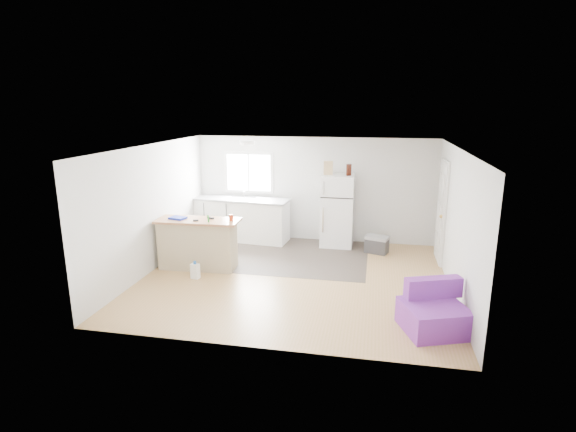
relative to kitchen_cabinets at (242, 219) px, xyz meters
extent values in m
cube|color=#A78046|center=(1.64, -2.16, -0.51)|extent=(5.50, 5.00, 0.01)
cube|color=white|center=(1.64, -2.16, 1.90)|extent=(5.50, 5.00, 0.01)
cube|color=silver|center=(1.64, 0.34, 0.70)|extent=(5.50, 0.01, 2.40)
cube|color=silver|center=(1.64, -4.66, 0.70)|extent=(5.50, 0.01, 2.40)
cube|color=silver|center=(-1.11, -2.16, 0.70)|extent=(0.01, 5.00, 2.40)
cube|color=silver|center=(4.39, -2.16, 0.70)|extent=(0.01, 5.00, 2.40)
cube|color=#332C26|center=(0.92, -0.91, -0.50)|extent=(4.05, 2.50, 0.00)
cube|color=white|center=(0.09, 0.33, 1.05)|extent=(1.18, 0.04, 0.98)
cube|color=white|center=(0.09, 0.31, 1.05)|extent=(1.05, 0.01, 0.85)
cube|color=white|center=(0.09, 0.31, 1.05)|extent=(0.03, 0.02, 0.85)
cube|color=white|center=(4.36, -0.61, 0.51)|extent=(0.05, 0.82, 2.03)
cube|color=white|center=(4.37, -0.61, 0.52)|extent=(0.03, 0.92, 2.10)
sphere|color=gold|center=(4.32, -0.93, 0.50)|extent=(0.07, 0.07, 0.07)
cylinder|color=white|center=(0.44, -0.96, 1.86)|extent=(0.30, 0.30, 0.07)
cube|color=white|center=(0.00, 0.00, -0.03)|extent=(2.21, 0.86, 0.95)
cube|color=slate|center=(0.00, 0.00, 0.47)|extent=(2.28, 0.91, 0.04)
cube|color=silver|center=(0.00, -0.03, 0.47)|extent=(0.63, 0.51, 0.06)
cube|color=tan|center=(-0.29, -1.98, -0.04)|extent=(1.47, 0.57, 0.93)
cube|color=#A16945|center=(-0.27, -1.98, 0.45)|extent=(1.61, 0.67, 0.04)
cube|color=white|center=(2.23, -0.01, 0.30)|extent=(0.72, 0.67, 1.61)
cube|color=black|center=(2.23, -0.34, 0.66)|extent=(0.71, 0.02, 0.02)
cube|color=silver|center=(1.95, -0.35, 0.86)|extent=(0.03, 0.02, 0.29)
cube|color=silver|center=(1.95, -0.35, 0.16)|extent=(0.03, 0.02, 0.56)
cube|color=#323234|center=(3.12, -0.38, -0.35)|extent=(0.53, 0.44, 0.31)
cube|color=gray|center=(3.12, -0.38, -0.17)|extent=(0.56, 0.46, 0.06)
cube|color=#772C91|center=(3.93, -3.73, -0.31)|extent=(1.05, 1.02, 0.39)
cube|color=#772C91|center=(3.93, -3.43, 0.03)|extent=(0.85, 0.47, 0.29)
cube|color=white|center=(-0.14, -2.52, -0.37)|extent=(0.17, 0.14, 0.28)
cylinder|color=#1957B1|center=(-0.14, -2.52, -0.20)|extent=(0.06, 0.06, 0.05)
cylinder|color=green|center=(0.00, -2.03, 0.08)|extent=(0.05, 0.30, 1.09)
sphere|color=beige|center=(-0.10, -2.14, -0.45)|extent=(0.12, 0.12, 0.12)
cylinder|color=red|center=(0.38, -1.94, 0.53)|extent=(0.08, 0.08, 0.12)
cube|color=#1226AE|center=(-0.67, -2.01, 0.49)|extent=(0.34, 0.28, 0.04)
cube|color=black|center=(-0.05, -1.88, 0.49)|extent=(0.15, 0.10, 0.03)
cube|color=black|center=(-0.26, -2.10, 0.49)|extent=(0.11, 0.07, 0.03)
cube|color=tan|center=(2.00, -0.03, 1.26)|extent=(0.21, 0.12, 0.30)
cylinder|color=#39140A|center=(2.43, -0.06, 1.23)|extent=(0.08, 0.08, 0.25)
cylinder|color=#39140A|center=(2.47, -0.03, 1.23)|extent=(0.08, 0.08, 0.25)
camera|label=1|loc=(3.03, -9.79, 2.62)|focal=28.00mm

